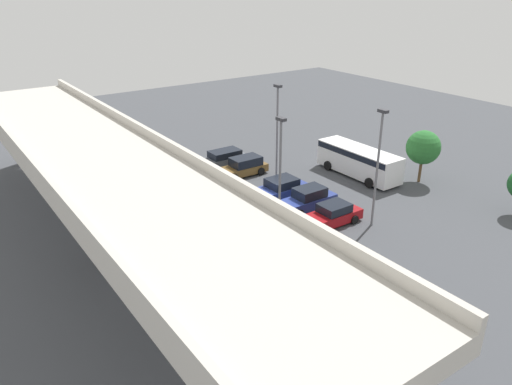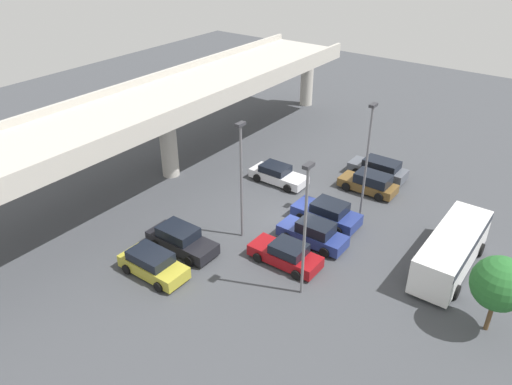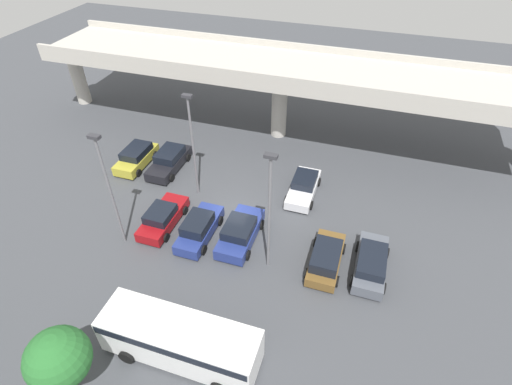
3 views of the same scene
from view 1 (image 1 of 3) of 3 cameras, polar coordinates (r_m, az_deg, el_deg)
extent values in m
plane|color=#424449|center=(37.26, 1.60, -1.99)|extent=(91.38, 91.38, 0.00)
cube|color=#BCB7AD|center=(29.73, -17.30, 3.37)|extent=(42.65, 7.53, 0.90)
cube|color=#BCB7AD|center=(30.70, -11.08, 6.06)|extent=(42.65, 0.30, 0.55)
cube|color=#BCB7AD|center=(28.72, -24.26, 3.16)|extent=(42.65, 0.30, 0.55)
cylinder|color=#BCB7AD|center=(31.00, -16.56, -2.52)|extent=(1.37, 1.37, 5.87)
cylinder|color=#BCB7AD|center=(50.63, -24.78, 6.33)|extent=(1.37, 1.37, 5.87)
cube|color=gold|center=(28.31, 7.77, -9.87)|extent=(1.83, 4.38, 0.76)
cube|color=black|center=(27.84, 7.58, -8.80)|extent=(1.69, 2.57, 0.61)
cylinder|color=black|center=(29.81, 8.47, -8.59)|extent=(0.22, 0.63, 0.63)
cylinder|color=black|center=(28.72, 11.06, -10.16)|extent=(0.22, 0.63, 0.63)
cylinder|color=black|center=(28.26, 4.37, -10.35)|extent=(0.22, 0.63, 0.63)
cylinder|color=black|center=(27.10, 6.93, -12.11)|extent=(0.22, 0.63, 0.63)
cube|color=black|center=(29.90, 3.56, -7.72)|extent=(1.88, 4.82, 0.75)
cube|color=black|center=(29.38, 3.16, -6.71)|extent=(1.73, 2.46, 0.66)
cylinder|color=black|center=(31.47, 4.60, -6.52)|extent=(0.22, 0.63, 0.63)
cylinder|color=black|center=(30.24, 6.93, -7.98)|extent=(0.22, 0.63, 0.63)
cylinder|color=black|center=(29.90, 0.13, -8.18)|extent=(0.22, 0.63, 0.63)
cylinder|color=black|center=(28.60, 2.39, -9.83)|extent=(0.22, 0.63, 0.63)
cube|color=maroon|center=(35.29, 8.55, -2.82)|extent=(1.78, 4.58, 0.72)
cube|color=black|center=(35.18, 8.94, -1.74)|extent=(1.64, 2.07, 0.61)
cylinder|color=black|center=(33.92, 7.83, -4.33)|extent=(0.22, 0.63, 0.63)
cylinder|color=black|center=(35.11, 5.82, -3.21)|extent=(0.22, 0.63, 0.63)
cylinder|color=black|center=(35.74, 11.19, -3.06)|extent=(0.22, 0.63, 0.63)
cylinder|color=black|center=(36.87, 9.18, -2.05)|extent=(0.22, 0.63, 0.63)
cube|color=navy|center=(37.33, 5.84, -1.10)|extent=(1.72, 4.62, 0.75)
cube|color=black|center=(37.16, 6.15, 0.02)|extent=(1.59, 2.26, 0.73)
cylinder|color=black|center=(35.97, 5.01, -2.45)|extent=(0.22, 0.68, 0.68)
cylinder|color=black|center=(37.20, 3.27, -1.48)|extent=(0.22, 0.68, 0.68)
cylinder|color=black|center=(37.72, 8.35, -1.34)|extent=(0.22, 0.68, 0.68)
cylinder|color=black|center=(38.89, 6.59, -0.45)|extent=(0.22, 0.68, 0.68)
cube|color=navy|center=(38.95, 2.67, 0.10)|extent=(1.96, 4.73, 0.79)
cube|color=black|center=(38.81, 2.97, 1.16)|extent=(1.81, 2.26, 0.65)
cylinder|color=black|center=(37.50, 1.83, -1.24)|extent=(0.22, 0.67, 0.67)
cylinder|color=black|center=(38.98, 0.06, -0.23)|extent=(0.22, 0.67, 0.67)
cylinder|color=black|center=(39.19, 5.26, -0.21)|extent=(0.22, 0.67, 0.67)
cylinder|color=black|center=(40.61, 3.44, 0.72)|extent=(0.22, 0.67, 0.67)
cube|color=silver|center=(38.25, -7.14, -0.60)|extent=(1.81, 4.71, 0.68)
cube|color=black|center=(37.86, -7.64, 0.13)|extent=(1.66, 2.22, 0.56)
cylinder|color=black|center=(39.71, -5.92, 0.08)|extent=(0.22, 0.66, 0.66)
cylinder|color=black|center=(38.23, -4.54, -0.82)|extent=(0.22, 0.66, 0.66)
cylinder|color=black|center=(38.51, -9.69, -0.91)|extent=(0.22, 0.66, 0.66)
cylinder|color=black|center=(36.98, -8.42, -1.88)|extent=(0.22, 0.66, 0.66)
cube|color=brown|center=(43.57, -1.58, 2.63)|extent=(1.78, 4.43, 0.66)
cube|color=black|center=(43.52, -1.18, 3.60)|extent=(1.64, 2.62, 0.75)
cylinder|color=black|center=(42.23, -2.44, 1.67)|extent=(0.22, 0.68, 0.68)
cylinder|color=black|center=(43.67, -3.74, 2.39)|extent=(0.22, 0.68, 0.68)
cylinder|color=black|center=(43.66, 0.59, 2.44)|extent=(0.22, 0.68, 0.68)
cylinder|color=black|center=(45.06, -0.77, 3.12)|extent=(0.22, 0.68, 0.68)
cube|color=#515660|center=(45.48, -3.89, 3.58)|extent=(1.78, 4.68, 0.77)
cube|color=black|center=(45.39, -3.59, 4.47)|extent=(1.64, 2.78, 0.60)
cylinder|color=black|center=(44.13, -4.86, 2.60)|extent=(0.22, 0.70, 0.70)
cylinder|color=black|center=(45.62, -6.03, 3.26)|extent=(0.22, 0.70, 0.70)
cylinder|color=black|center=(45.56, -1.72, 3.35)|extent=(0.22, 0.70, 0.70)
cylinder|color=black|center=(47.00, -2.95, 3.98)|extent=(0.22, 0.70, 0.70)
cube|color=white|center=(44.09, 11.64, 3.56)|extent=(8.02, 2.35, 2.25)
cube|color=black|center=(43.83, 11.73, 4.54)|extent=(7.86, 2.39, 0.49)
cylinder|color=black|center=(43.74, 14.96, 1.76)|extent=(0.84, 0.29, 0.84)
cylinder|color=black|center=(42.03, 12.83, 1.09)|extent=(0.84, 0.29, 0.84)
cylinder|color=black|center=(46.83, 10.39, 3.63)|extent=(0.84, 0.29, 0.84)
cylinder|color=black|center=(45.23, 8.24, 3.06)|extent=(0.84, 0.29, 0.84)
cylinder|color=slate|center=(32.04, 2.75, 1.36)|extent=(0.16, 0.16, 7.92)
cube|color=#333338|center=(30.75, 2.89, 8.39)|extent=(0.70, 0.35, 0.20)
cylinder|color=slate|center=(40.36, 2.41, 6.26)|extent=(0.16, 0.16, 8.15)
cube|color=#333338|center=(39.33, 2.52, 12.08)|extent=(0.70, 0.35, 0.20)
cylinder|color=slate|center=(34.38, 13.66, 2.37)|extent=(0.16, 0.16, 8.03)
cube|color=#333338|center=(33.17, 14.33, 9.01)|extent=(0.70, 0.35, 0.20)
cylinder|color=brown|center=(44.26, 18.23, 2.32)|extent=(0.24, 0.24, 1.84)
sphere|color=#286B2D|center=(43.58, 18.58, 4.92)|extent=(2.82, 2.82, 2.82)
camera|label=2|loc=(35.75, 56.54, 18.83)|focal=35.00mm
camera|label=3|loc=(52.90, 14.96, 26.59)|focal=28.00mm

